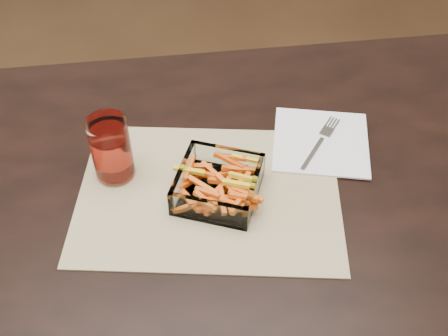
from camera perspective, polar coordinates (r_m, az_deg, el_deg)
The scene contains 6 objects.
dining_table at distance 1.03m, azimuth -2.38°, elevation -7.10°, with size 1.60×0.90×0.75m.
placemat at distance 0.97m, azimuth -1.53°, elevation -2.60°, with size 0.45×0.33×0.00m, color tan.
glass_bowl at distance 0.95m, azimuth -0.60°, elevation -1.81°, with size 0.17×0.17×0.05m.
tumbler at distance 0.98m, azimuth -11.36°, elevation 1.73°, with size 0.07×0.07×0.12m.
napkin at distance 1.07m, azimuth 9.81°, elevation 2.65°, with size 0.18×0.18×0.00m, color white.
fork at distance 1.07m, azimuth 9.79°, elevation 2.71°, with size 0.11×0.14×0.00m.
Camera 1 is at (-0.04, -0.61, 1.48)m, focal length 45.00 mm.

